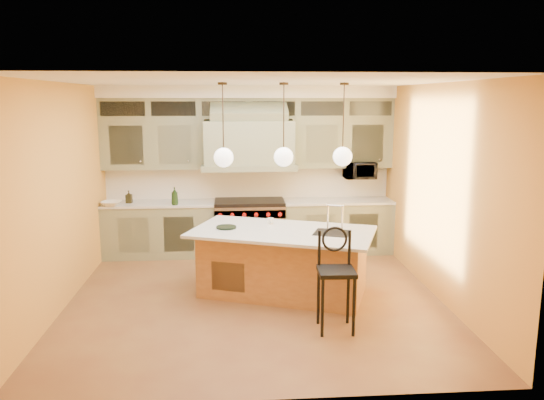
{
  "coord_description": "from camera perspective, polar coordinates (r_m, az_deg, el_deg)",
  "views": [
    {
      "loc": [
        -0.28,
        -6.87,
        2.68
      ],
      "look_at": [
        0.28,
        0.7,
        1.23
      ],
      "focal_mm": 35.0,
      "sensor_mm": 36.0,
      "label": 1
    }
  ],
  "objects": [
    {
      "name": "cup",
      "position": [
        7.6,
        -0.17,
        -2.28
      ],
      "size": [
        0.1,
        0.1,
        0.09
      ],
      "primitive_type": "imported",
      "rotation": [
        0.0,
        0.0,
        -0.07
      ],
      "color": "white",
      "rests_on": "kitchen_island"
    },
    {
      "name": "oil_bottle_b",
      "position": [
        9.34,
        -15.14,
        0.34
      ],
      "size": [
        0.11,
        0.11,
        0.21
      ],
      "primitive_type": "imported",
      "rotation": [
        0.0,
        0.0,
        -0.14
      ],
      "color": "black",
      "rests_on": "back_cabinetry"
    },
    {
      "name": "wall_back",
      "position": [
        9.45,
        -2.54,
        3.3
      ],
      "size": [
        5.0,
        0.0,
        5.0
      ],
      "primitive_type": "plane",
      "rotation": [
        1.57,
        0.0,
        0.0
      ],
      "color": "gold",
      "rests_on": "ground"
    },
    {
      "name": "counter_stool",
      "position": [
        6.27,
        6.89,
        -7.77
      ],
      "size": [
        0.44,
        0.44,
        1.21
      ],
      "rotation": [
        0.0,
        0.0,
        -0.03
      ],
      "color": "black",
      "rests_on": "floor"
    },
    {
      "name": "wall_left",
      "position": [
        7.32,
        -21.84,
        0.32
      ],
      "size": [
        0.0,
        5.0,
        5.0
      ],
      "primitive_type": "plane",
      "rotation": [
        1.57,
        0.0,
        1.57
      ],
      "color": "gold",
      "rests_on": "ground"
    },
    {
      "name": "pendant_center",
      "position": [
        7.11,
        1.26,
        4.88
      ],
      "size": [
        0.26,
        0.26,
        1.11
      ],
      "color": "#2D2319",
      "rests_on": "ceiling"
    },
    {
      "name": "wall_front",
      "position": [
        4.55,
        -0.55,
        -4.94
      ],
      "size": [
        5.0,
        0.0,
        5.0
      ],
      "primitive_type": "plane",
      "rotation": [
        -1.57,
        0.0,
        0.0
      ],
      "color": "gold",
      "rests_on": "ground"
    },
    {
      "name": "kitchen_island",
      "position": [
        7.41,
        1.25,
        -6.57
      ],
      "size": [
        2.73,
        2.06,
        1.35
      ],
      "rotation": [
        0.0,
        0.0,
        -0.36
      ],
      "color": "brown",
      "rests_on": "floor"
    },
    {
      "name": "pendant_left",
      "position": [
        7.08,
        -5.22,
        4.81
      ],
      "size": [
        0.26,
        0.26,
        1.11
      ],
      "color": "#2D2319",
      "rests_on": "ceiling"
    },
    {
      "name": "microwave",
      "position": [
        9.47,
        9.41,
        3.18
      ],
      "size": [
        0.54,
        0.37,
        0.3
      ],
      "primitive_type": "imported",
      "color": "black",
      "rests_on": "back_cabinetry"
    },
    {
      "name": "range",
      "position": [
        9.28,
        -2.42,
        -2.9
      ],
      "size": [
        1.2,
        0.74,
        0.96
      ],
      "color": "silver",
      "rests_on": "floor"
    },
    {
      "name": "wall_right",
      "position": [
        7.51,
        17.53,
        0.85
      ],
      "size": [
        0.0,
        5.0,
        5.0
      ],
      "primitive_type": "plane",
      "rotation": [
        1.57,
        0.0,
        -1.57
      ],
      "color": "gold",
      "rests_on": "ground"
    },
    {
      "name": "back_cabinetry",
      "position": [
        9.19,
        -2.48,
        2.96
      ],
      "size": [
        5.0,
        0.77,
        2.9
      ],
      "color": "gray",
      "rests_on": "floor"
    },
    {
      "name": "fruit_bowl",
      "position": [
        9.18,
        -16.9,
        -0.36
      ],
      "size": [
        0.36,
        0.36,
        0.08
      ],
      "primitive_type": "imported",
      "rotation": [
        0.0,
        0.0,
        -0.15
      ],
      "color": "white",
      "rests_on": "back_cabinetry"
    },
    {
      "name": "pendant_right",
      "position": [
        7.23,
        7.6,
        4.89
      ],
      "size": [
        0.26,
        0.26,
        1.11
      ],
      "color": "#2D2319",
      "rests_on": "ceiling"
    },
    {
      "name": "floor",
      "position": [
        7.38,
        -1.82,
        -10.53
      ],
      "size": [
        5.0,
        5.0,
        0.0
      ],
      "primitive_type": "plane",
      "color": "brown",
      "rests_on": "ground"
    },
    {
      "name": "ceiling",
      "position": [
        6.88,
        -1.97,
        12.61
      ],
      "size": [
        5.0,
        5.0,
        0.0
      ],
      "primitive_type": "plane",
      "rotation": [
        3.14,
        0.0,
        0.0
      ],
      "color": "white",
      "rests_on": "wall_back"
    },
    {
      "name": "oil_bottle_a",
      "position": [
        8.99,
        -10.43,
        0.42
      ],
      "size": [
        0.12,
        0.12,
        0.3
      ],
      "primitive_type": "imported",
      "rotation": [
        0.0,
        0.0,
        -0.05
      ],
      "color": "black",
      "rests_on": "back_cabinetry"
    }
  ]
}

